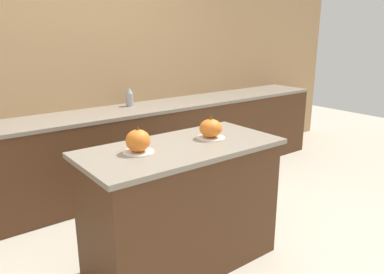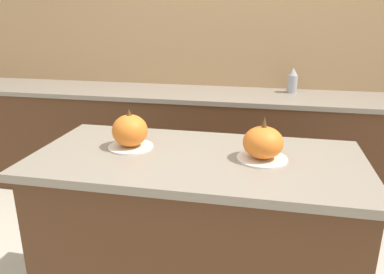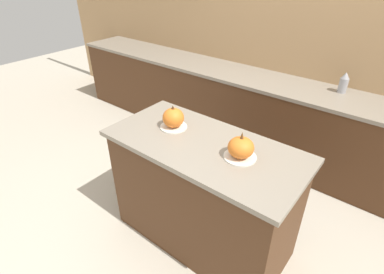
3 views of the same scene
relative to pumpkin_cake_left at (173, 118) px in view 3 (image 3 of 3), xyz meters
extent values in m
plane|color=#BCB29E|center=(0.31, -0.04, -0.99)|extent=(12.00, 12.00, 0.00)
cube|color=tan|center=(0.31, 1.73, 0.26)|extent=(8.00, 0.06, 2.50)
cube|color=#4C2D19|center=(0.31, -0.04, -0.55)|extent=(1.34, 0.61, 0.88)
cube|color=gray|center=(0.31, -0.04, -0.09)|extent=(1.40, 0.67, 0.03)
cube|color=#4C2D19|center=(0.31, 1.40, -0.57)|extent=(6.00, 0.56, 0.85)
cube|color=gray|center=(0.31, 1.40, -0.12)|extent=(6.00, 0.60, 0.03)
cylinder|color=silver|center=(0.00, 0.00, -0.07)|extent=(0.20, 0.20, 0.01)
ellipsoid|color=orange|center=(0.00, 0.00, 0.01)|extent=(0.16, 0.16, 0.14)
cone|color=#4C2D14|center=(0.00, 0.00, 0.09)|extent=(0.03, 0.03, 0.03)
cylinder|color=silver|center=(0.58, -0.03, -0.07)|extent=(0.21, 0.21, 0.01)
ellipsoid|color=orange|center=(0.58, -0.03, 0.00)|extent=(0.17, 0.17, 0.13)
cone|color=brown|center=(0.58, -0.03, 0.09)|extent=(0.02, 0.02, 0.05)
cylinder|color=#99999E|center=(0.77, 1.54, -0.04)|extent=(0.08, 0.08, 0.14)
cone|color=#99999E|center=(0.77, 1.54, 0.06)|extent=(0.07, 0.07, 0.06)
camera|label=1|loc=(-1.11, -2.01, 0.68)|focal=35.00mm
camera|label=2|loc=(0.59, -1.49, 0.51)|focal=35.00mm
camera|label=3|loc=(1.31, -1.42, 1.03)|focal=28.00mm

